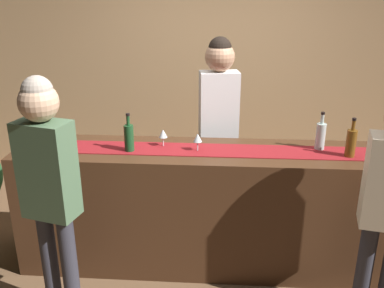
% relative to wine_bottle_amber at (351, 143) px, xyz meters
% --- Properties ---
extents(ground_plane, '(10.00, 10.00, 0.00)m').
position_rel_wine_bottle_amber_xyz_m(ground_plane, '(-1.08, 0.06, -1.13)').
color(ground_plane, brown).
extents(back_wall, '(6.00, 0.12, 2.90)m').
position_rel_wine_bottle_amber_xyz_m(back_wall, '(-1.08, 1.96, 0.32)').
color(back_wall, tan).
rests_on(back_wall, ground).
extents(bar_counter, '(2.97, 0.60, 1.02)m').
position_rel_wine_bottle_amber_xyz_m(bar_counter, '(-1.08, 0.06, -0.62)').
color(bar_counter, '#472B19').
rests_on(bar_counter, ground).
extents(counter_runner_cloth, '(2.83, 0.28, 0.01)m').
position_rel_wine_bottle_amber_xyz_m(counter_runner_cloth, '(-1.08, 0.06, -0.11)').
color(counter_runner_cloth, maroon).
rests_on(counter_runner_cloth, bar_counter).
extents(wine_bottle_amber, '(0.07, 0.07, 0.30)m').
position_rel_wine_bottle_amber_xyz_m(wine_bottle_amber, '(0.00, 0.00, 0.00)').
color(wine_bottle_amber, brown).
rests_on(wine_bottle_amber, bar_counter).
extents(wine_bottle_green, '(0.07, 0.07, 0.30)m').
position_rel_wine_bottle_amber_xyz_m(wine_bottle_green, '(-1.66, 0.00, 0.00)').
color(wine_bottle_green, '#194723').
rests_on(wine_bottle_green, bar_counter).
extents(wine_bottle_clear, '(0.07, 0.07, 0.30)m').
position_rel_wine_bottle_amber_xyz_m(wine_bottle_clear, '(-0.19, 0.14, 0.00)').
color(wine_bottle_clear, '#B2C6C1').
rests_on(wine_bottle_clear, bar_counter).
extents(wine_glass_near_customer, '(0.07, 0.07, 0.14)m').
position_rel_wine_bottle_amber_xyz_m(wine_glass_near_customer, '(-1.14, 0.04, -0.01)').
color(wine_glass_near_customer, silver).
rests_on(wine_glass_near_customer, bar_counter).
extents(wine_glass_mid_counter, '(0.07, 0.07, 0.14)m').
position_rel_wine_bottle_amber_xyz_m(wine_glass_mid_counter, '(-1.42, 0.12, -0.01)').
color(wine_glass_mid_counter, silver).
rests_on(wine_glass_mid_counter, bar_counter).
extents(wine_glass_far_end, '(0.07, 0.07, 0.14)m').
position_rel_wine_bottle_amber_xyz_m(wine_glass_far_end, '(-2.12, -0.02, -0.01)').
color(wine_glass_far_end, silver).
rests_on(wine_glass_far_end, bar_counter).
extents(bartender, '(0.37, 0.26, 1.82)m').
position_rel_wine_bottle_amber_xyz_m(bartender, '(-0.98, 0.64, 0.01)').
color(bartender, '#26262B').
rests_on(bartender, ground).
extents(customer_browsing, '(0.38, 0.28, 1.73)m').
position_rel_wine_bottle_amber_xyz_m(customer_browsing, '(-2.05, -0.63, -0.06)').
color(customer_browsing, '#33333D').
rests_on(customer_browsing, ground).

